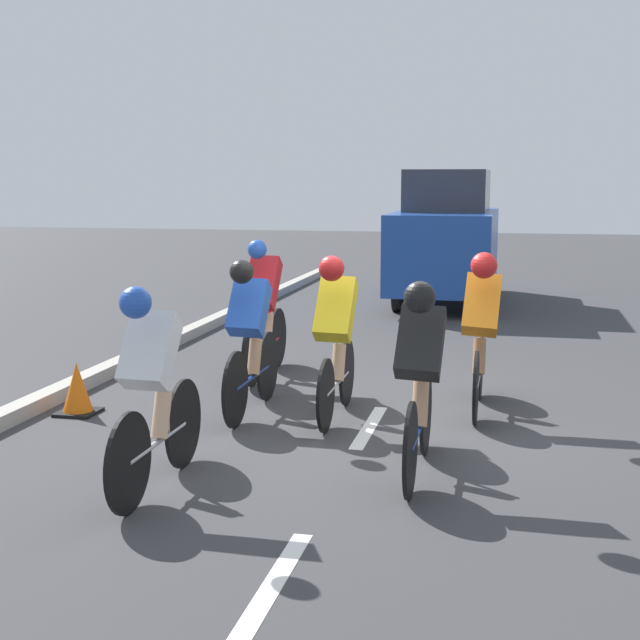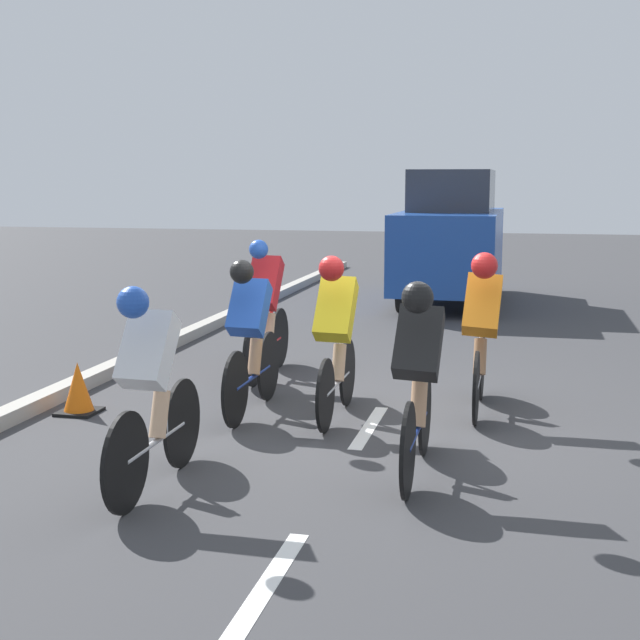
{
  "view_description": "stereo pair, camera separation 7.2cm",
  "coord_description": "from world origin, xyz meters",
  "views": [
    {
      "loc": [
        -1.24,
        7.68,
        2.18
      ],
      "look_at": [
        0.45,
        0.09,
        0.95
      ],
      "focal_mm": 50.0,
      "sensor_mm": 36.0,
      "label": 1
    },
    {
      "loc": [
        -1.31,
        7.66,
        2.18
      ],
      "look_at": [
        0.45,
        0.09,
        0.95
      ],
      "focal_mm": 50.0,
      "sensor_mm": 36.0,
      "label": 2
    }
  ],
  "objects": [
    {
      "name": "cyclist_white",
      "position": [
        1.2,
        2.06,
        0.77
      ],
      "size": [
        0.33,
        1.67,
        1.49
      ],
      "color": "black",
      "rests_on": "ground"
    },
    {
      "name": "traffic_cone",
      "position": [
        2.75,
        0.24,
        0.24
      ],
      "size": [
        0.36,
        0.36,
        0.49
      ],
      "color": "black",
      "rests_on": "ground"
    },
    {
      "name": "support_car",
      "position": [
        0.01,
        -8.34,
        1.16
      ],
      "size": [
        1.7,
        4.31,
        2.35
      ],
      "color": "black",
      "rests_on": "ground"
    },
    {
      "name": "cyclist_blue",
      "position": [
        1.15,
        -0.08,
        0.77
      ],
      "size": [
        0.33,
        1.72,
        1.48
      ],
      "color": "black",
      "rests_on": "ground"
    },
    {
      "name": "cyclist_orange",
      "position": [
        -0.93,
        -0.61,
        0.82
      ],
      "size": [
        0.36,
        1.64,
        1.54
      ],
      "color": "black",
      "rests_on": "ground"
    },
    {
      "name": "cyclist_red",
      "position": [
        1.47,
        -1.64,
        0.8
      ],
      "size": [
        0.33,
        1.71,
        1.55
      ],
      "color": "black",
      "rests_on": "ground"
    },
    {
      "name": "cyclist_black",
      "position": [
        -0.57,
        1.35,
        0.78
      ],
      "size": [
        0.35,
        1.72,
        1.49
      ],
      "color": "black",
      "rests_on": "ground"
    },
    {
      "name": "lane_stripe_far",
      "position": [
        0.0,
        -3.11,
        0.0
      ],
      "size": [
        0.12,
        1.4,
        0.01
      ],
      "primitive_type": "cube",
      "color": "white",
      "rests_on": "ground"
    },
    {
      "name": "lane_stripe_mid",
      "position": [
        0.0,
        0.09,
        0.0
      ],
      "size": [
        0.12,
        1.4,
        0.01
      ],
      "primitive_type": "cube",
      "color": "white",
      "rests_on": "ground"
    },
    {
      "name": "ground_plane",
      "position": [
        0.0,
        0.0,
        0.0
      ],
      "size": [
        60.0,
        60.0,
        0.0
      ],
      "primitive_type": "plane",
      "color": "#38383A"
    },
    {
      "name": "lane_stripe_near",
      "position": [
        0.0,
        3.29,
        0.0
      ],
      "size": [
        0.12,
        1.4,
        0.01
      ],
      "primitive_type": "cube",
      "color": "white",
      "rests_on": "ground"
    },
    {
      "name": "curb",
      "position": [
        3.2,
        0.09,
        0.07
      ],
      "size": [
        0.2,
        28.77,
        0.14
      ],
      "primitive_type": "cube",
      "color": "#A8A399",
      "rests_on": "ground"
    },
    {
      "name": "cyclist_yellow",
      "position": [
        0.34,
        -0.08,
        0.81
      ],
      "size": [
        0.33,
        1.62,
        1.53
      ],
      "color": "black",
      "rests_on": "ground"
    }
  ]
}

